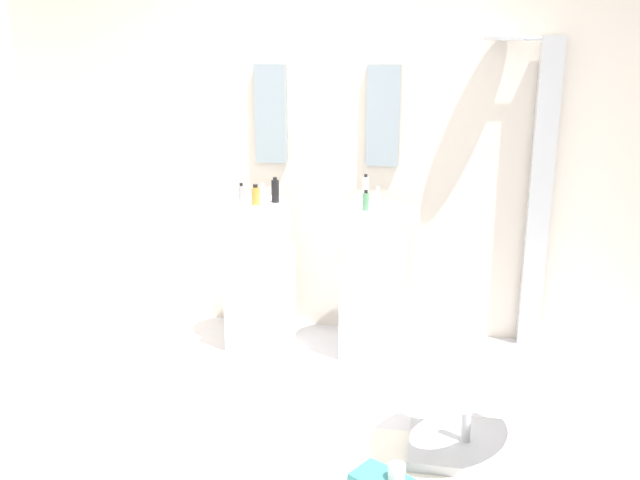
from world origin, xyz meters
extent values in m
cube|color=silver|center=(0.00, 0.00, -0.02)|extent=(4.80, 3.60, 0.04)
cube|color=beige|center=(0.00, 1.65, 1.30)|extent=(4.80, 0.10, 2.60)
cube|color=white|center=(-0.39, 1.22, 0.34)|extent=(0.40, 0.40, 0.67)
cylinder|color=white|center=(-0.39, 1.22, 0.84)|extent=(0.42, 0.42, 0.33)
cylinder|color=#B7BABF|center=(-0.39, 1.33, 1.05)|extent=(0.02, 0.02, 0.10)
cube|color=white|center=(0.39, 1.22, 0.34)|extent=(0.40, 0.40, 0.67)
cylinder|color=white|center=(0.39, 1.22, 0.84)|extent=(0.42, 0.42, 0.33)
cylinder|color=#B7BABF|center=(0.39, 1.33, 1.05)|extent=(0.02, 0.02, 0.10)
cube|color=#8C9EA8|center=(-0.39, 1.58, 1.54)|extent=(0.22, 0.03, 0.67)
cube|color=#8C9EA8|center=(0.39, 1.58, 1.54)|extent=(0.22, 0.03, 0.67)
cube|color=#B7BABF|center=(1.43, 1.53, 1.02)|extent=(0.14, 0.08, 2.05)
cylinder|color=#B7BABF|center=(1.28, 1.51, 2.03)|extent=(0.30, 0.02, 0.02)
cylinder|color=#B7BABF|center=(1.13, 1.48, 2.03)|extent=(0.24, 0.24, 0.02)
cube|color=#B7BABF|center=(0.98, 0.11, 0.03)|extent=(0.56, 0.50, 0.06)
cylinder|color=#B7BABF|center=(0.98, 0.11, 0.20)|extent=(0.05, 0.05, 0.34)
torus|color=white|center=(0.98, 0.11, 0.40)|extent=(1.10, 1.10, 0.49)
cube|color=white|center=(0.50, -0.13, 0.01)|extent=(1.00, 0.72, 0.01)
cylinder|color=white|center=(0.66, -0.25, 0.06)|extent=(0.08, 0.08, 0.11)
cylinder|color=#C68C38|center=(-0.37, 1.11, 1.06)|extent=(0.05, 0.05, 0.11)
cylinder|color=black|center=(-0.37, 1.11, 1.13)|extent=(0.03, 0.03, 0.02)
cylinder|color=#59996B|center=(0.34, 1.08, 1.06)|extent=(0.04, 0.04, 0.11)
cylinder|color=black|center=(0.34, 1.08, 1.12)|extent=(0.02, 0.02, 0.02)
cylinder|color=#99999E|center=(-0.48, 1.15, 1.06)|extent=(0.04, 0.04, 0.11)
cylinder|color=black|center=(-0.48, 1.15, 1.13)|extent=(0.02, 0.02, 0.02)
cylinder|color=white|center=(0.31, 1.32, 1.09)|extent=(0.04, 0.04, 0.17)
cylinder|color=black|center=(0.31, 1.32, 1.18)|extent=(0.02, 0.02, 0.02)
cylinder|color=black|center=(-0.27, 1.21, 1.08)|extent=(0.05, 0.05, 0.15)
cylinder|color=black|center=(-0.27, 1.21, 1.16)|extent=(0.03, 0.03, 0.02)
camera|label=1|loc=(0.81, -3.01, 1.96)|focal=38.17mm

